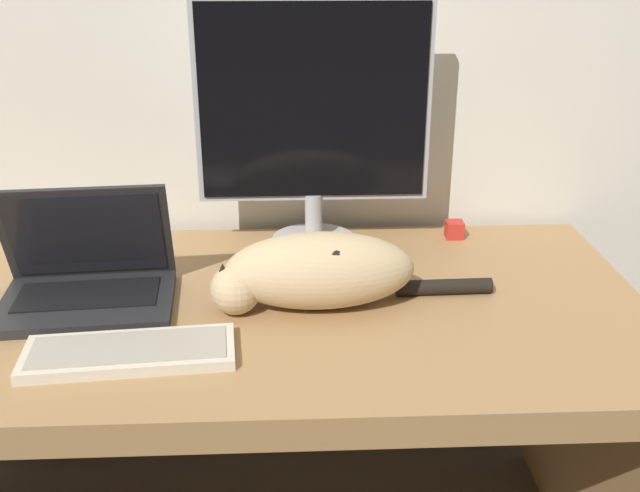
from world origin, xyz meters
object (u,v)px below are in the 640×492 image
Objects in this scene: laptop at (87,280)px; cat at (316,270)px; monitor at (313,120)px; external_keyboard at (129,352)px.

cat is (0.45, -0.03, 0.03)m from laptop.
monitor is 1.61× the size of laptop.
monitor is at bearing 87.03° from cat.
laptop is at bearing 113.92° from external_keyboard.
monitor is 0.38m from cat.
monitor is 0.59m from laptop.
laptop reaches higher than external_keyboard.
cat is at bearing -91.41° from monitor.
monitor is 1.00× the size of cat.
laptop is 0.62× the size of cat.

